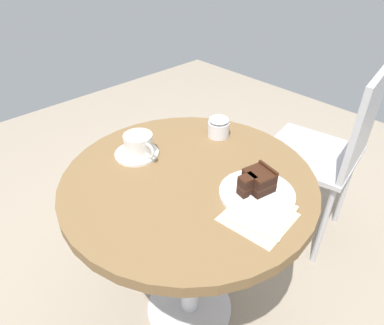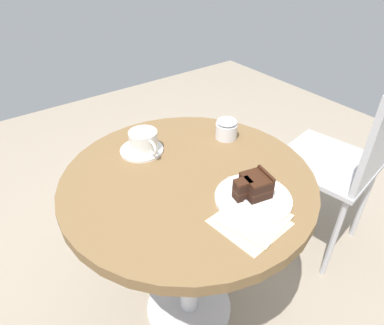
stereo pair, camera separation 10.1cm
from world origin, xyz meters
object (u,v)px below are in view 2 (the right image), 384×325
at_px(teaspoon, 134,142).
at_px(cake_slice, 254,186).
at_px(coffee_cup, 144,141).
at_px(cake_plate, 253,199).
at_px(saucer, 142,150).
at_px(fork, 238,189).
at_px(sugar_pot, 226,128).
at_px(napkin, 252,221).
at_px(cafe_chair, 350,156).

relative_size(teaspoon, cake_slice, 0.89).
xyz_separation_m(coffee_cup, cake_plate, (0.38, 0.11, -0.04)).
relative_size(cake_plate, cake_slice, 1.97).
distance_m(saucer, teaspoon, 0.05).
relative_size(teaspoon, fork, 0.64).
height_order(cake_plate, fork, fork).
relative_size(cake_plate, fork, 1.41).
bearing_deg(coffee_cup, fork, 16.76).
height_order(teaspoon, fork, fork).
xyz_separation_m(cake_slice, sugar_pot, (-0.28, 0.15, -0.00)).
relative_size(teaspoon, sugar_pot, 1.26).
bearing_deg(napkin, cake_plate, 133.50).
bearing_deg(cake_plate, cake_slice, 139.91).
bearing_deg(sugar_pot, saucer, -109.54).
height_order(saucer, cake_slice, cake_slice).
xyz_separation_m(teaspoon, sugar_pot, (0.15, 0.28, 0.03)).
height_order(coffee_cup, fork, coffee_cup).
bearing_deg(cake_slice, napkin, -45.67).
bearing_deg(fork, sugar_pot, -13.05).
xyz_separation_m(saucer, teaspoon, (-0.05, -0.00, 0.01)).
relative_size(teaspoon, napkin, 0.48).
bearing_deg(coffee_cup, saucer, -144.56).
bearing_deg(sugar_pot, fork, -34.80).
height_order(fork, cafe_chair, cafe_chair).
distance_m(fork, cafe_chair, 0.69).
height_order(saucer, teaspoon, teaspoon).
distance_m(coffee_cup, fork, 0.36).
xyz_separation_m(saucer, cake_slice, (0.38, 0.13, 0.04)).
bearing_deg(napkin, cafe_chair, 100.42).
relative_size(cake_slice, cafe_chair, 0.12).
distance_m(napkin, sugar_pot, 0.41).
xyz_separation_m(cake_plate, cake_slice, (-0.01, 0.01, 0.04)).
height_order(saucer, cafe_chair, cafe_chair).
bearing_deg(saucer, teaspoon, -178.60).
xyz_separation_m(saucer, fork, (0.35, 0.11, 0.01)).
bearing_deg(sugar_pot, cafe_chair, 66.05).
bearing_deg(cake_plate, saucer, -162.92).
relative_size(cake_slice, napkin, 0.54).
distance_m(cake_plate, cafe_chair, 0.68).
height_order(fork, sugar_pot, sugar_pot).
xyz_separation_m(fork, sugar_pot, (-0.25, 0.17, 0.02)).
xyz_separation_m(cake_plate, cafe_chair, (-0.08, 0.65, -0.17)).
bearing_deg(coffee_cup, sugar_pot, 71.66).
xyz_separation_m(cake_slice, fork, (-0.04, -0.02, -0.03)).
bearing_deg(cafe_chair, sugar_pot, -33.96).
relative_size(teaspoon, cafe_chair, 0.11).
distance_m(saucer, sugar_pot, 0.30).
relative_size(coffee_cup, cake_slice, 1.18).
xyz_separation_m(cake_slice, napkin, (0.06, -0.07, -0.04)).
height_order(cake_slice, sugar_pot, cake_slice).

